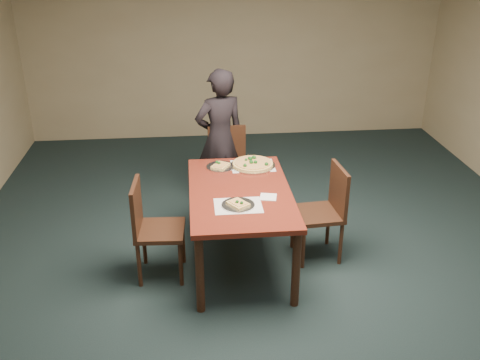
{
  "coord_description": "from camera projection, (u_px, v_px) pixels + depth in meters",
  "views": [
    {
      "loc": [
        -0.67,
        -3.75,
        2.83
      ],
      "look_at": [
        -0.25,
        0.5,
        0.85
      ],
      "focal_mm": 40.0,
      "sensor_mm": 36.0,
      "label": 1
    }
  ],
  "objects": [
    {
      "name": "ground",
      "position": [
        274.0,
        291.0,
        4.64
      ],
      "size": [
        8.0,
        8.0,
        0.0
      ],
      "primitive_type": "plane",
      "color": "black",
      "rests_on": "ground"
    },
    {
      "name": "room_shell",
      "position": [
        281.0,
        97.0,
        3.91
      ],
      "size": [
        8.0,
        8.0,
        8.0
      ],
      "color": "tan",
      "rests_on": "ground"
    },
    {
      "name": "dining_table",
      "position": [
        240.0,
        199.0,
        4.79
      ],
      "size": [
        0.9,
        1.5,
        0.75
      ],
      "color": "#561911",
      "rests_on": "ground"
    },
    {
      "name": "chair_far",
      "position": [
        228.0,
        163.0,
        5.91
      ],
      "size": [
        0.45,
        0.45,
        0.91
      ],
      "rotation": [
        0.0,
        0.0,
        0.07
      ],
      "color": "black",
      "rests_on": "ground"
    },
    {
      "name": "chair_left",
      "position": [
        151.0,
        224.0,
        4.67
      ],
      "size": [
        0.44,
        0.44,
        0.91
      ],
      "rotation": [
        0.0,
        0.0,
        1.52
      ],
      "color": "black",
      "rests_on": "ground"
    },
    {
      "name": "chair_right",
      "position": [
        326.0,
        207.0,
        4.96
      ],
      "size": [
        0.45,
        0.45,
        0.91
      ],
      "rotation": [
        0.0,
        0.0,
        -1.49
      ],
      "color": "black",
      "rests_on": "ground"
    },
    {
      "name": "diner",
      "position": [
        220.0,
        138.0,
        5.89
      ],
      "size": [
        0.65,
        0.53,
        1.55
      ],
      "primitive_type": "imported",
      "rotation": [
        0.0,
        0.0,
        3.45
      ],
      "color": "black",
      "rests_on": "ground"
    },
    {
      "name": "placemat_main",
      "position": [
        253.0,
        166.0,
        5.25
      ],
      "size": [
        0.42,
        0.32,
        0.0
      ],
      "primitive_type": "cube",
      "color": "white",
      "rests_on": "dining_table"
    },
    {
      "name": "placemat_near",
      "position": [
        238.0,
        206.0,
        4.48
      ],
      "size": [
        0.4,
        0.3,
        0.0
      ],
      "primitive_type": "cube",
      "color": "white",
      "rests_on": "dining_table"
    },
    {
      "name": "pizza_pan",
      "position": [
        253.0,
        164.0,
        5.24
      ],
      "size": [
        0.44,
        0.44,
        0.07
      ],
      "color": "silver",
      "rests_on": "dining_table"
    },
    {
      "name": "slice_plate_near",
      "position": [
        238.0,
        204.0,
        4.48
      ],
      "size": [
        0.28,
        0.28,
        0.06
      ],
      "color": "silver",
      "rests_on": "dining_table"
    },
    {
      "name": "slice_plate_far",
      "position": [
        220.0,
        166.0,
        5.22
      ],
      "size": [
        0.28,
        0.28,
        0.06
      ],
      "color": "silver",
      "rests_on": "dining_table"
    },
    {
      "name": "napkin",
      "position": [
        268.0,
        197.0,
        4.62
      ],
      "size": [
        0.17,
        0.17,
        0.01
      ],
      "primitive_type": "cube",
      "rotation": [
        0.0,
        0.0,
        -0.22
      ],
      "color": "white",
      "rests_on": "dining_table"
    }
  ]
}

